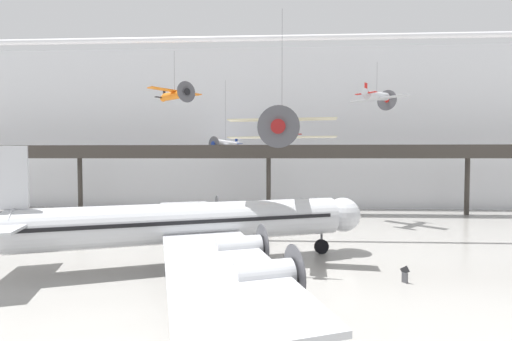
% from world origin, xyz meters
% --- Properties ---
extents(ground_plane, '(260.00, 260.00, 0.00)m').
position_xyz_m(ground_plane, '(0.00, 0.00, 0.00)').
color(ground_plane, '#9E9B96').
extents(hangar_back_wall, '(140.00, 3.00, 27.41)m').
position_xyz_m(hangar_back_wall, '(0.00, 34.38, 13.71)').
color(hangar_back_wall, silver).
rests_on(hangar_back_wall, ground).
extents(mezzanine_walkway, '(110.00, 3.20, 10.61)m').
position_xyz_m(mezzanine_walkway, '(0.00, 26.77, 8.92)').
color(mezzanine_walkway, '#38332D').
rests_on(mezzanine_walkway, ground).
extents(ceiling_truss_beam, '(120.00, 0.60, 0.60)m').
position_xyz_m(ceiling_truss_beam, '(0.00, 11.55, 21.51)').
color(ceiling_truss_beam, silver).
extents(airliner_silver_main, '(30.64, 35.72, 9.55)m').
position_xyz_m(airliner_silver_main, '(-6.27, 1.48, 3.39)').
color(airliner_silver_main, silver).
rests_on(airliner_silver_main, ground).
extents(suspended_plane_silver_racer, '(6.67, 6.64, 6.03)m').
position_xyz_m(suspended_plane_silver_racer, '(14.27, 20.30, 16.78)').
color(suspended_plane_silver_racer, silver).
extents(suspended_plane_orange_highwing, '(5.64, 5.69, 6.30)m').
position_xyz_m(suspended_plane_orange_highwing, '(-10.92, 14.36, 16.09)').
color(suspended_plane_orange_highwing, orange).
extents(suspended_plane_cream_biplane, '(8.97, 7.32, 11.55)m').
position_xyz_m(suspended_plane_cream_biplane, '(1.33, 3.04, 10.93)').
color(suspended_plane_cream_biplane, beige).
extents(suspended_plane_white_twin, '(5.96, 5.62, 11.39)m').
position_xyz_m(suspended_plane_white_twin, '(-6.86, 28.64, 10.97)').
color(suspended_plane_white_twin, silver).
extents(info_sign_pedestal, '(0.45, 0.68, 1.24)m').
position_xyz_m(info_sign_pedestal, '(9.77, -1.65, 0.46)').
color(info_sign_pedestal, '#4C4C51').
rests_on(info_sign_pedestal, ground).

